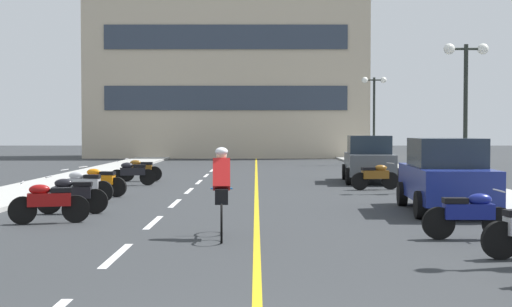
{
  "coord_description": "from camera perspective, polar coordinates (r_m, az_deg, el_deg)",
  "views": [
    {
      "loc": [
        0.24,
        -5.03,
        1.99
      ],
      "look_at": [
        0.12,
        20.79,
        1.16
      ],
      "focal_mm": 48.58,
      "sensor_mm": 36.0,
      "label": 1
    }
  ],
  "objects": [
    {
      "name": "cyclist_rider",
      "position": [
        12.9,
        -2.61,
        -3.06
      ],
      "size": [
        0.42,
        1.77,
        1.71
      ],
      "color": "black",
      "rests_on": "ground"
    },
    {
      "name": "parked_car_near",
      "position": [
        17.64,
        15.59,
        -1.72
      ],
      "size": [
        2.14,
        4.3,
        1.82
      ],
      "color": "black",
      "rests_on": "ground"
    },
    {
      "name": "motorcycle_4",
      "position": [
        15.57,
        -16.45,
        -3.82
      ],
      "size": [
        1.67,
        0.69,
        0.92
      ],
      "color": "black",
      "rests_on": "ground"
    },
    {
      "name": "motorcycle_6",
      "position": [
        20.07,
        -13.8,
        -2.54
      ],
      "size": [
        1.7,
        0.6,
        0.92
      ],
      "color": "black",
      "rests_on": "ground"
    },
    {
      "name": "lane_dash_11",
      "position": [
        51.12,
        -2.26,
        -0.38
      ],
      "size": [
        0.14,
        2.2,
        0.01
      ],
      "primitive_type": "cube",
      "color": "silver",
      "rests_on": "ground"
    },
    {
      "name": "lane_dash_3",
      "position": [
        19.26,
        -6.43,
        -4.09
      ],
      "size": [
        0.14,
        2.2,
        0.01
      ],
      "primitive_type": "cube",
      "color": "silver",
      "rests_on": "ground"
    },
    {
      "name": "lane_dash_8",
      "position": [
        39.15,
        -3.03,
        -1.07
      ],
      "size": [
        0.14,
        2.2,
        0.01
      ],
      "primitive_type": "cube",
      "color": "silver",
      "rests_on": "ground"
    },
    {
      "name": "lane_dash_4",
      "position": [
        23.22,
        -5.28,
        -3.07
      ],
      "size": [
        0.14,
        2.2,
        0.01
      ],
      "primitive_type": "cube",
      "color": "silver",
      "rests_on": "ground"
    },
    {
      "name": "ground_plane",
      "position": [
        26.11,
        -0.27,
        -2.53
      ],
      "size": [
        140.0,
        140.0,
        0.0
      ],
      "primitive_type": "plane",
      "color": "#2D3033"
    },
    {
      "name": "lane_dash_1",
      "position": [
        11.43,
        -11.15,
        -8.2
      ],
      "size": [
        0.14,
        2.2,
        0.01
      ],
      "primitive_type": "cube",
      "color": "silver",
      "rests_on": "ground"
    },
    {
      "name": "motorcycle_9",
      "position": [
        25.69,
        -9.91,
        -1.57
      ],
      "size": [
        1.68,
        0.67,
        0.92
      ],
      "color": "black",
      "rests_on": "ground"
    },
    {
      "name": "curb_right",
      "position": [
        29.92,
        13.72,
        -1.91
      ],
      "size": [
        2.4,
        72.0,
        0.12
      ],
      "primitive_type": "cube",
      "color": "#A8A8A3",
      "rests_on": "ground"
    },
    {
      "name": "lane_dash_7",
      "position": [
        35.16,
        -3.4,
        -1.4
      ],
      "size": [
        0.14,
        2.2,
        0.01
      ],
      "primitive_type": "cube",
      "color": "silver",
      "rests_on": "ground"
    },
    {
      "name": "lane_dash_5",
      "position": [
        27.2,
        -4.47,
        -2.35
      ],
      "size": [
        0.14,
        2.2,
        0.01
      ],
      "primitive_type": "cube",
      "color": "silver",
      "rests_on": "ground"
    },
    {
      "name": "street_lamp_far",
      "position": [
        41.38,
        9.95,
        4.36
      ],
      "size": [
        1.46,
        0.36,
        5.06
      ],
      "color": "black",
      "rests_on": "curb_right"
    },
    {
      "name": "motorcycle_8",
      "position": [
        23.82,
        10.07,
        -1.84
      ],
      "size": [
        1.68,
        0.64,
        0.92
      ],
      "color": "black",
      "rests_on": "ground"
    },
    {
      "name": "lane_dash_6",
      "position": [
        31.17,
        -3.87,
        -1.81
      ],
      "size": [
        0.14,
        2.2,
        0.01
      ],
      "primitive_type": "cube",
      "color": "silver",
      "rests_on": "ground"
    },
    {
      "name": "motorcycle_10",
      "position": [
        27.81,
        -9.26,
        -1.31
      ],
      "size": [
        1.7,
        0.6,
        0.92
      ],
      "color": "black",
      "rests_on": "ground"
    },
    {
      "name": "lane_dash_10",
      "position": [
        47.13,
        -2.47,
        -0.57
      ],
      "size": [
        0.14,
        2.2,
        0.01
      ],
      "primitive_type": "cube",
      "color": "silver",
      "rests_on": "ground"
    },
    {
      "name": "motorcycle_5",
      "position": [
        17.23,
        -14.69,
        -3.27
      ],
      "size": [
        1.7,
        0.6,
        0.92
      ],
      "color": "black",
      "rests_on": "ground"
    },
    {
      "name": "curb_left",
      "position": [
        30.03,
        -14.1,
        -1.89
      ],
      "size": [
        2.4,
        72.0,
        0.12
      ],
      "primitive_type": "cube",
      "color": "#A8A8A3",
      "rests_on": "ground"
    },
    {
      "name": "lane_dash_9",
      "position": [
        43.13,
        -2.72,
        -0.8
      ],
      "size": [
        0.14,
        2.2,
        0.01
      ],
      "primitive_type": "cube",
      "color": "silver",
      "rests_on": "ground"
    },
    {
      "name": "parked_car_mid",
      "position": [
        27.32,
        9.52,
        -0.43
      ],
      "size": [
        2.18,
        4.32,
        1.82
      ],
      "color": "black",
      "rests_on": "ground"
    },
    {
      "name": "centre_line_yellow",
      "position": [
        29.1,
        0.28,
        -2.07
      ],
      "size": [
        0.12,
        66.0,
        0.01
      ],
      "primitive_type": "cube",
      "color": "gold",
      "rests_on": "ground"
    },
    {
      "name": "office_building",
      "position": [
        53.99,
        -2.08,
        7.5
      ],
      "size": [
        20.88,
        7.43,
        14.63
      ],
      "color": "#BCAD93",
      "rests_on": "ground"
    },
    {
      "name": "motorcycle_7",
      "position": [
        21.58,
        -12.51,
        -2.23
      ],
      "size": [
        1.69,
        0.63,
        0.92
      ],
      "color": "black",
      "rests_on": "ground"
    },
    {
      "name": "motorcycle_3",
      "position": [
        13.33,
        17.41,
        -4.78
      ],
      "size": [
        1.7,
        0.6,
        0.92
      ],
      "color": "black",
      "rests_on": "ground"
    },
    {
      "name": "street_lamp_mid",
      "position": [
        23.71,
        17.14,
        5.7
      ],
      "size": [
        1.46,
        0.36,
        4.73
      ],
      "color": "black",
      "rests_on": "curb_right"
    },
    {
      "name": "lane_dash_2",
      "position": [
        15.33,
        -8.18,
        -5.62
      ],
      "size": [
        0.14,
        2.2,
        0.01
      ],
      "primitive_type": "cube",
      "color": "silver",
      "rests_on": "ground"
    }
  ]
}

